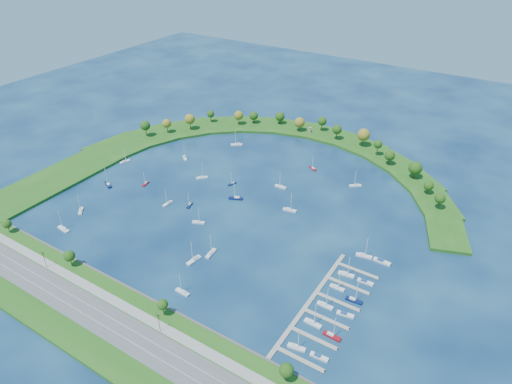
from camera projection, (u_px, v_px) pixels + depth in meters
The scene contains 38 objects.
ground at pixel (246, 198), 302.02m from camera, with size 700.00×700.00×0.00m, color #071A40.
south_shoreline at pixel (101, 316), 213.19m from camera, with size 420.00×43.10×11.60m.
breakwater at pixel (230, 152), 357.53m from camera, with size 286.74×247.64×2.00m.
breakwater_trees at pixel (296, 133), 365.48m from camera, with size 239.10×95.65×14.92m.
harbor_tower at pixel (310, 130), 386.08m from camera, with size 2.60×2.60×4.06m.
dock_system at pixel (324, 307), 219.28m from camera, with size 24.28×82.00×1.60m.
moored_boat_0 at pixel (81, 210), 288.28m from camera, with size 6.96×7.41×11.69m.
moored_boat_1 at pixel (232, 183), 317.01m from camera, with size 3.67×6.79×9.62m.
moored_boat_2 at pixel (189, 205), 293.90m from camera, with size 4.02×7.15×10.14m.
moored_boat_3 at pixel (125, 161), 344.72m from camera, with size 4.61×8.53×12.08m.
moored_boat_4 at pixel (236, 198), 300.81m from camera, with size 9.59×6.08×13.69m.
moored_boat_5 at pixel (290, 210), 289.06m from camera, with size 8.99×3.99×12.78m.
moored_boat_6 at pixel (198, 222), 277.77m from camera, with size 7.86×5.04×11.24m.
moored_boat_7 at pixel (194, 260), 247.63m from camera, with size 3.72×9.49×13.58m.
moored_boat_8 at pixel (108, 184), 315.67m from camera, with size 9.52×6.40×13.69m.
moored_boat_9 at pixel (313, 168), 335.65m from camera, with size 7.20×5.42×10.57m.
moored_boat_10 at pixel (281, 186), 313.40m from camera, with size 8.22×2.30×12.08m.
moored_boat_11 at pixel (168, 203), 295.54m from camera, with size 2.63×7.75×11.21m.
moored_boat_12 at pixel (211, 253), 252.50m from camera, with size 3.37×8.90×12.76m.
moored_boat_13 at pixel (185, 158), 349.80m from camera, with size 7.53×6.78×11.67m.
moored_boat_14 at pixel (182, 292), 227.03m from camera, with size 8.08×2.58×11.74m.
moored_boat_15 at pixel (63, 229), 271.66m from camera, with size 9.42×3.56×13.52m.
moored_boat_16 at pixel (146, 183), 316.95m from camera, with size 3.28×6.95×9.85m.
moored_boat_17 at pixel (202, 177), 324.05m from camera, with size 7.05×7.56×11.89m.
moored_boat_18 at pixel (237, 144), 369.45m from camera, with size 9.16×7.55×13.76m.
moored_boat_19 at pixel (355, 185), 314.67m from camera, with size 7.92×6.69×12.00m.
docked_boat_0 at pixel (296, 347), 198.41m from camera, with size 8.35×3.47×11.91m.
docked_boat_1 at pixel (319, 357), 194.39m from camera, with size 8.21×2.74×1.65m.
docked_boat_2 at pixel (313, 323), 209.93m from camera, with size 8.63×2.76×12.54m.
docked_boat_3 at pixel (332, 335), 203.67m from camera, with size 8.50×2.66×12.38m.
docked_boat_4 at pixel (325, 305), 219.43m from camera, with size 8.14×2.41×11.91m.
docked_boat_5 at pixel (345, 314), 214.75m from camera, with size 8.50×3.50×1.68m.
docked_boat_6 at pixel (337, 287), 229.79m from camera, with size 7.68×2.22×11.26m.
docked_boat_7 at pixel (354, 300), 222.28m from camera, with size 8.57×2.90×12.39m.
docked_boat_8 at pixel (346, 274), 238.07m from camera, with size 8.74×3.40×12.51m.
docked_boat_9 at pixel (365, 282), 233.47m from camera, with size 8.42×2.62×1.70m.
docked_boat_10 at pixel (364, 255), 250.79m from camera, with size 9.06×3.76×12.93m.
docked_boat_11 at pixel (382, 261), 246.89m from camera, with size 9.60×3.05×1.94m.
Camera 1 is at (141.77, -211.42, 162.73)m, focal length 32.04 mm.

